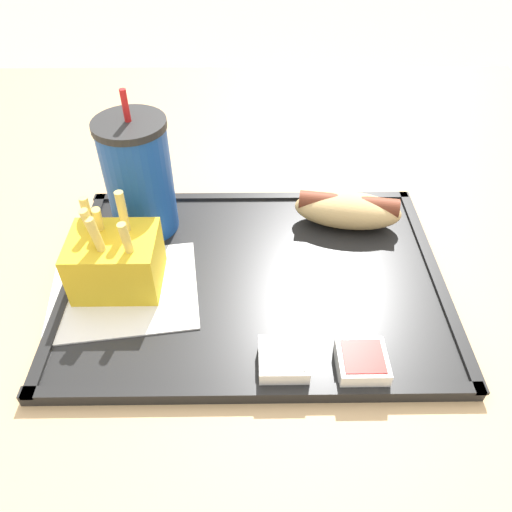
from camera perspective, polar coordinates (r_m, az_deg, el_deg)
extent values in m
plane|color=#ADA393|center=(1.21, -0.14, -26.50)|extent=(8.00, 8.00, 0.00)
cube|color=tan|center=(0.88, -0.18, -18.02)|extent=(1.05, 1.15, 0.72)
cube|color=black|center=(0.56, 0.00, -2.64)|extent=(0.42, 0.31, 0.01)
cube|color=black|center=(0.46, 0.22, -15.13)|extent=(0.42, 0.01, 0.00)
cube|color=black|center=(0.67, -0.15, 6.82)|extent=(0.42, 0.01, 0.00)
cube|color=black|center=(0.59, -20.11, -2.16)|extent=(0.01, 0.31, 0.00)
cube|color=black|center=(0.59, 19.99, -1.84)|extent=(0.01, 0.31, 0.00)
cube|color=white|center=(0.56, -14.57, -3.75)|extent=(0.17, 0.15, 0.00)
cylinder|color=#194CA5|center=(0.60, -12.96, 8.41)|extent=(0.08, 0.08, 0.13)
cylinder|color=#262626|center=(0.56, -14.08, 14.37)|extent=(0.08, 0.08, 0.01)
cylinder|color=red|center=(0.55, -14.47, 16.33)|extent=(0.01, 0.01, 0.03)
ellipsoid|color=#DBB270|center=(0.62, 10.63, 5.17)|extent=(0.14, 0.07, 0.04)
cylinder|color=brown|center=(0.62, 10.74, 5.86)|extent=(0.12, 0.04, 0.02)
cube|color=gold|center=(0.55, -15.44, -0.67)|extent=(0.09, 0.07, 0.06)
cylinder|color=#EACC60|center=(0.53, -14.43, 3.38)|extent=(0.01, 0.01, 0.08)
cylinder|color=#EACC60|center=(0.54, -17.13, 2.86)|extent=(0.02, 0.02, 0.06)
cylinder|color=#EACC60|center=(0.52, -17.02, 0.88)|extent=(0.02, 0.01, 0.07)
cylinder|color=#EACC60|center=(0.51, -13.91, 0.39)|extent=(0.02, 0.02, 0.07)
cylinder|color=#EACC60|center=(0.54, -18.09, 3.15)|extent=(0.01, 0.02, 0.07)
cylinder|color=#EACC60|center=(0.52, -17.32, 1.59)|extent=(0.02, 0.02, 0.08)
cube|color=silver|center=(0.47, 3.44, -11.84)|extent=(0.05, 0.05, 0.02)
cube|color=white|center=(0.46, 3.48, -11.21)|extent=(0.04, 0.04, 0.00)
cube|color=silver|center=(0.48, 12.28, -11.81)|extent=(0.05, 0.05, 0.02)
cube|color=#B21914|center=(0.47, 12.43, -11.20)|extent=(0.04, 0.04, 0.00)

